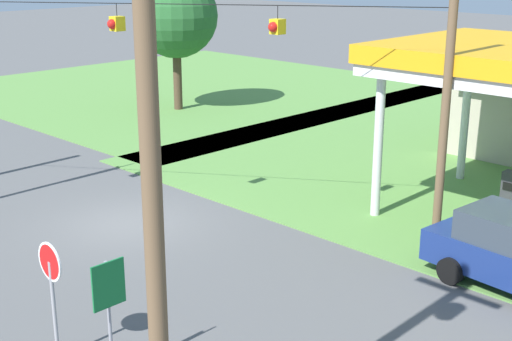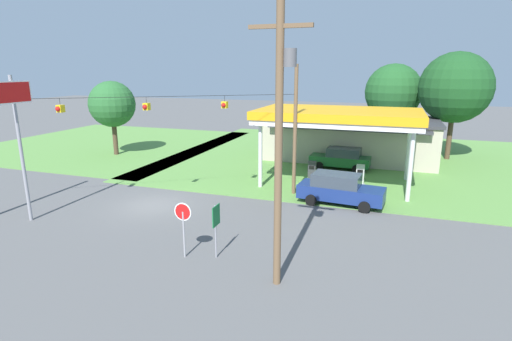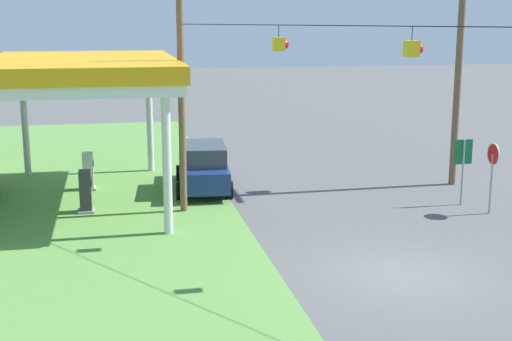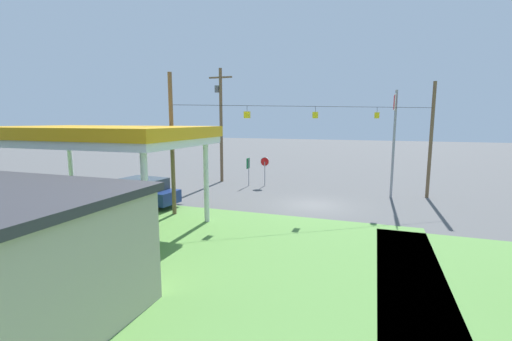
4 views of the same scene
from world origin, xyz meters
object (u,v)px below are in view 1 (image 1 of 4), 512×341
utility_pole_main (151,125)px  tree_west_verge (176,16)px  route_sign (109,296)px  stop_sign_roadside (51,275)px  fuel_pump_near (511,197)px

utility_pole_main → tree_west_verge: utility_pole_main is taller
route_sign → utility_pole_main: bearing=-21.1°
stop_sign_roadside → tree_west_verge: bearing=-45.4°
utility_pole_main → route_sign: bearing=158.9°
route_sign → utility_pole_main: size_ratio=0.24×
route_sign → tree_west_verge: size_ratio=0.35×
fuel_pump_near → tree_west_verge: bearing=170.8°
tree_west_verge → utility_pole_main: bearing=-40.0°
fuel_pump_near → stop_sign_roadside: 14.10m
route_sign → stop_sign_roadside: bearing=-163.7°
utility_pole_main → stop_sign_roadside: bearing=169.8°
stop_sign_roadside → utility_pole_main: bearing=169.8°
fuel_pump_near → stop_sign_roadside: size_ratio=0.60×
route_sign → tree_west_verge: 24.65m
stop_sign_roadside → tree_west_verge: 23.94m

